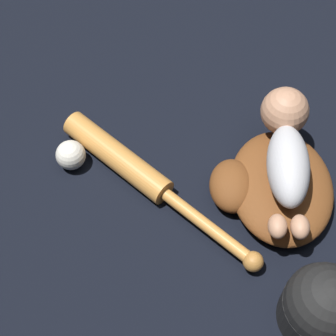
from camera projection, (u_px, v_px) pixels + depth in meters
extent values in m
plane|color=black|center=(306.00, 183.00, 1.33)|extent=(6.00, 6.00, 0.00)
ellipsoid|color=brown|center=(281.00, 186.00, 1.28)|extent=(0.36, 0.32, 0.08)
ellipsoid|color=brown|center=(232.00, 186.00, 1.28)|extent=(0.16, 0.14, 0.08)
ellipsoid|color=#B2B2B7|center=(288.00, 166.00, 1.21)|extent=(0.22, 0.14, 0.10)
sphere|color=tan|center=(285.00, 111.00, 1.28)|extent=(0.11, 0.11, 0.11)
ellipsoid|color=tan|center=(277.00, 226.00, 1.16)|extent=(0.06, 0.05, 0.04)
ellipsoid|color=tan|center=(302.00, 227.00, 1.15)|extent=(0.06, 0.05, 0.04)
cylinder|color=#C6843D|center=(117.00, 156.00, 1.33)|extent=(0.18, 0.31, 0.06)
cylinder|color=#C6843D|center=(207.00, 226.00, 1.23)|extent=(0.13, 0.24, 0.03)
sphere|color=#A97034|center=(253.00, 262.00, 1.18)|extent=(0.04, 0.04, 0.04)
sphere|color=silver|center=(71.00, 155.00, 1.33)|extent=(0.07, 0.07, 0.07)
cylinder|color=black|center=(320.00, 311.00, 1.12)|extent=(0.16, 0.16, 0.08)
sphere|color=black|center=(325.00, 304.00, 1.08)|extent=(0.16, 0.16, 0.16)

